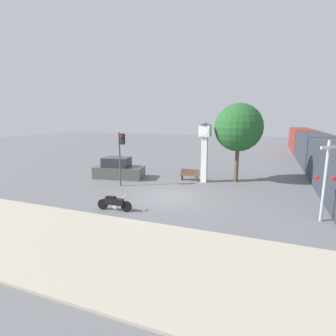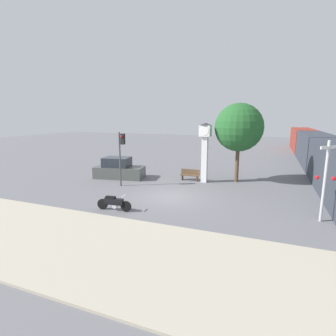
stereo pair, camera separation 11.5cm
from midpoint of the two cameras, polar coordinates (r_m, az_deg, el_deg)
The scene contains 10 objects.
ground_plane at distance 17.40m, azimuth 0.30°, elevation -6.33°, with size 120.00×120.00×0.00m, color slate.
sidewalk_strip at distance 11.19m, azimuth -14.11°, elevation -16.66°, with size 36.00×6.00×0.10m.
motorcycle at distance 15.16m, azimuth -11.83°, elevation -7.48°, with size 2.07×0.45×0.91m.
clock_tower at distance 21.05m, azimuth 7.84°, elevation 5.31°, with size 1.03×1.03×4.76m.
freight_train at distance 33.93m, azimuth 28.97°, elevation 3.74°, with size 2.80×38.66×3.40m.
traffic_light at distance 19.88m, azimuth -10.33°, elevation 4.00°, with size 0.50×0.35×4.09m.
railroad_crossing_signal at distance 15.03m, azimuth 30.84°, elevation -1.90°, with size 0.90×0.82×4.11m.
street_tree at distance 21.55m, azimuth 14.95°, elevation 8.51°, with size 3.79×3.79×6.29m.
bench at distance 21.88m, azimuth 4.58°, elevation -1.42°, with size 1.60×0.44×0.92m.
parked_car at distance 22.99m, azimuth -10.89°, elevation -0.31°, with size 4.44×2.47×1.80m.
Camera 1 is at (5.84, -15.55, 5.18)m, focal length 28.00 mm.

